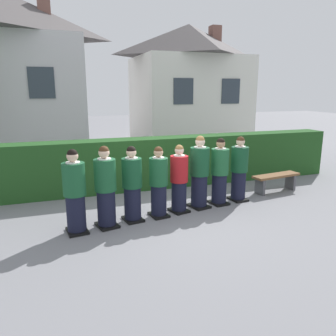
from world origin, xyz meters
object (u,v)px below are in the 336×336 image
(student_front_row_7, at_px, (239,170))
(student_front_row_3, at_px, (159,184))
(student_front_row_1, at_px, (106,189))
(wooden_bench, at_px, (276,179))
(student_front_row_2, at_px, (132,186))
(student_front_row_5, at_px, (199,174))
(student_front_row_6, at_px, (220,173))
(student_front_row_0, at_px, (75,194))
(student_in_red_blazer, at_px, (179,181))

(student_front_row_7, bearing_deg, student_front_row_3, -169.79)
(student_front_row_1, height_order, wooden_bench, student_front_row_1)
(student_front_row_2, relative_size, student_front_row_5, 0.94)
(student_front_row_6, relative_size, wooden_bench, 1.12)
(student_front_row_3, bearing_deg, student_front_row_1, -170.42)
(student_front_row_3, relative_size, student_front_row_5, 0.91)
(student_front_row_0, distance_m, student_front_row_3, 1.78)
(student_front_row_5, distance_m, student_front_row_6, 0.56)
(student_front_row_2, distance_m, student_front_row_3, 0.59)
(student_front_row_2, distance_m, student_front_row_6, 2.24)
(student_front_row_2, bearing_deg, wooden_bench, 10.10)
(student_front_row_0, xyz_separation_m, student_front_row_3, (1.76, 0.29, -0.05))
(student_front_row_2, bearing_deg, student_front_row_1, -165.85)
(student_front_row_6, distance_m, wooden_bench, 2.00)
(student_front_row_3, xyz_separation_m, student_in_red_blazer, (0.52, 0.12, -0.01))
(student_front_row_5, height_order, student_front_row_7, student_front_row_5)
(wooden_bench, bearing_deg, student_front_row_0, -169.59)
(student_front_row_0, xyz_separation_m, student_front_row_7, (3.96, 0.69, -0.02))
(student_front_row_2, relative_size, student_in_red_blazer, 1.04)
(student_front_row_5, distance_m, student_front_row_7, 1.15)
(student_front_row_7, bearing_deg, student_front_row_6, -170.56)
(student_front_row_3, distance_m, wooden_bench, 3.63)
(student_front_row_0, relative_size, student_front_row_1, 0.99)
(student_front_row_2, xyz_separation_m, wooden_bench, (4.13, 0.74, -0.41))
(student_in_red_blazer, xyz_separation_m, wooden_bench, (3.02, 0.56, -0.38))
(student_front_row_2, relative_size, student_front_row_6, 0.99)
(student_front_row_3, relative_size, student_in_red_blazer, 1.01)
(student_front_row_1, bearing_deg, student_front_row_5, 11.16)
(student_front_row_7, bearing_deg, student_in_red_blazer, -170.64)
(student_front_row_1, distance_m, student_front_row_3, 1.18)
(student_front_row_0, relative_size, student_front_row_5, 0.97)
(student_front_row_0, bearing_deg, wooden_bench, 10.41)
(student_front_row_0, height_order, wooden_bench, student_front_row_0)
(student_front_row_1, height_order, student_in_red_blazer, student_front_row_1)
(student_front_row_2, height_order, student_front_row_7, student_front_row_7)
(student_front_row_7, bearing_deg, student_front_row_1, -170.00)
(student_in_red_blazer, xyz_separation_m, student_front_row_7, (1.69, 0.28, 0.04))
(student_front_row_0, relative_size, student_in_red_blazer, 1.07)
(student_front_row_3, relative_size, wooden_bench, 1.08)
(student_front_row_7, xyz_separation_m, wooden_bench, (1.33, 0.29, -0.41))
(student_front_row_0, height_order, student_front_row_2, student_front_row_0)
(student_front_row_2, height_order, student_front_row_5, student_front_row_5)
(student_front_row_6, bearing_deg, student_in_red_blazer, -170.69)
(student_front_row_0, relative_size, wooden_bench, 1.14)
(student_front_row_5, xyz_separation_m, wooden_bench, (2.47, 0.44, -0.46))
(student_front_row_5, xyz_separation_m, student_front_row_6, (0.55, 0.06, -0.04))
(student_front_row_3, height_order, student_front_row_6, student_front_row_6)
(student_in_red_blazer, distance_m, student_front_row_5, 0.57)
(student_front_row_0, height_order, student_front_row_3, student_front_row_0)
(student_front_row_0, relative_size, student_front_row_3, 1.06)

